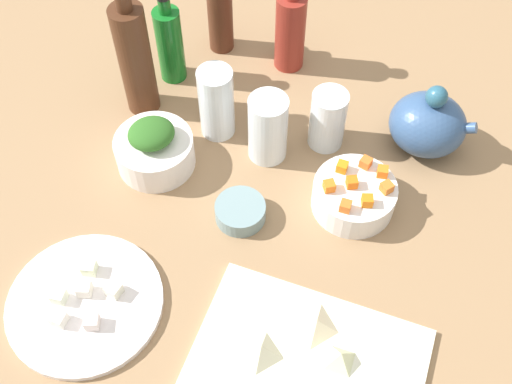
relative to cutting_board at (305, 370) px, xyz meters
The scene contains 32 objects.
tabletop 30.39cm from the cutting_board, 125.02° to the left, with size 190.00×190.00×3.00cm, color #977451.
cutting_board is the anchor object (origin of this frame).
plate_tofu 36.26cm from the cutting_board, behind, with size 24.98×24.98×1.20cm, color white.
bowl_greens 47.41cm from the cutting_board, 144.00° to the left, with size 14.36×14.36×6.33cm, color white.
bowl_carrots 31.78cm from the cutting_board, 93.19° to the left, with size 14.53×14.53×5.45cm, color white.
bowl_small_side 29.44cm from the cutting_board, 131.01° to the left, with size 8.84×8.84×3.28cm, color gray.
teapot 50.53cm from the cutting_board, 82.31° to the left, with size 15.71×12.99×14.90cm.
bottle_0 66.69cm from the cutting_board, 111.46° to the left, with size 6.07×6.07×21.34cm.
bottle_1 67.67cm from the cutting_board, 132.20° to the left, with size 5.31×5.31×20.59cm.
bottle_2 62.98cm from the cutting_board, 139.60° to the left, with size 6.30×6.30×28.57cm.
bottle_3 73.39cm from the cutting_board, 122.62° to the left, with size 5.17×5.17×20.22cm.
drinking_glass_0 50.51cm from the cutting_board, 128.03° to the left, with size 6.58×6.58×14.93cm, color white.
drinking_glass_1 42.93cm from the cutting_board, 118.07° to the left, with size 7.21×7.21×13.83cm, color white.
drinking_glass_2 45.66cm from the cutting_board, 103.64° to the left, with size 6.66×6.66×12.24cm, color white.
carrot_cube_0 35.12cm from the cutting_board, 98.40° to the left, with size 1.80×1.80×1.80cm, color orange.
carrot_cube_1 29.52cm from the cutting_board, 88.26° to the left, with size 1.80×1.80×1.80cm, color orange.
carrot_cube_2 27.29cm from the cutting_board, 94.73° to the left, with size 1.80×1.80×1.80cm, color orange.
carrot_cube_3 32.30cm from the cutting_board, 94.62° to the left, with size 1.80×1.80×1.80cm, color orange.
carrot_cube_4 36.27cm from the cutting_board, 87.23° to the left, with size 1.80×1.80×1.80cm, color orange.
carrot_cube_5 37.11cm from the cutting_board, 92.33° to the left, with size 1.80×1.80×1.80cm, color orange.
carrot_cube_6 33.44cm from the cutting_board, 84.38° to the left, with size 1.80×1.80×1.80cm, color orange.
carrot_cube_7 30.68cm from the cutting_board, 101.38° to the left, with size 1.80×1.80×1.80cm, color orange.
chopped_greens_mound 47.97cm from the cutting_board, 144.00° to the left, with size 8.35×7.68×3.86cm, color #2E6322.
tofu_cube_0 38.51cm from the cutting_board, behind, with size 2.20×2.20×2.20cm, color white.
tofu_cube_1 40.07cm from the cutting_board, behind, with size 2.20×2.20×2.20cm, color silver.
tofu_cube_2 36.82cm from the cutting_board, behind, with size 2.20×2.20×2.20cm, color white.
tofu_cube_3 32.37cm from the cutting_board, behind, with size 2.20×2.20×2.20cm, color silver.
tofu_cube_4 33.33cm from the cutting_board, behind, with size 2.20×2.20×2.20cm, color white.
tofu_cube_5 38.10cm from the cutting_board, behind, with size 2.20×2.20×2.20cm, color #EFF6CD.
dumpling_0 7.17cm from the cutting_board, 94.63° to the left, with size 5.64×5.15×2.41cm, color beige.
dumpling_1 7.24cm from the cutting_board, behind, with size 4.98×4.97×3.00cm, color beige.
dumpling_2 5.66cm from the cutting_board, 33.55° to the left, with size 4.07×4.02×3.05cm, color beige.
Camera 1 is at (22.38, -58.25, 96.29)cm, focal length 44.52 mm.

